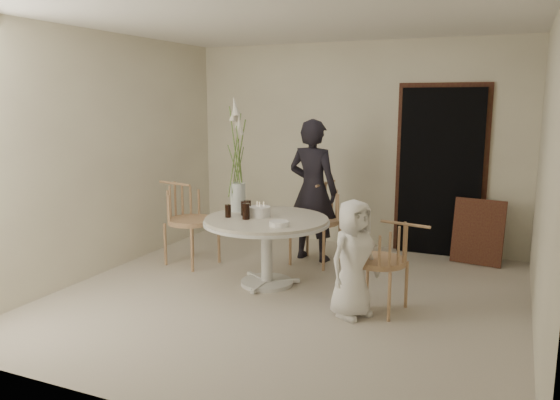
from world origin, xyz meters
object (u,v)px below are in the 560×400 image
at_px(table, 267,228).
at_px(chair_left, 183,211).
at_px(chair_right, 391,253).
at_px(flower_vase, 237,168).
at_px(chair_far, 321,211).
at_px(boy, 353,259).
at_px(birthday_cake, 259,212).
at_px(girl, 313,190).

xyz_separation_m(table, chair_left, (-1.27, 0.35, 0.02)).
height_order(chair_right, flower_vase, flower_vase).
distance_m(chair_far, chair_left, 1.66).
bearing_deg(chair_far, chair_left, -147.33).
xyz_separation_m(chair_left, boy, (2.35, -0.82, -0.09)).
bearing_deg(chair_left, table, -92.62).
bearing_deg(flower_vase, birthday_cake, -26.50).
bearing_deg(table, birthday_cake, 166.91).
xyz_separation_m(chair_left, flower_vase, (0.83, -0.15, 0.58)).
distance_m(chair_left, boy, 2.49).
distance_m(chair_left, birthday_cake, 1.23).
xyz_separation_m(table, chair_far, (0.22, 1.07, 0.01)).
relative_size(table, boy, 1.22).
relative_size(girl, boy, 1.59).
distance_m(table, boy, 1.18).
relative_size(chair_left, birthday_cake, 4.26).
height_order(girl, boy, girl).
height_order(chair_far, chair_right, chair_far).
distance_m(boy, flower_vase, 1.80).
relative_size(table, chair_right, 1.51).
height_order(chair_far, chair_left, chair_left).
bearing_deg(birthday_cake, table, -13.09).
height_order(chair_left, birthday_cake, chair_left).
height_order(table, chair_left, chair_left).
xyz_separation_m(chair_far, girl, (-0.11, 0.01, 0.24)).
bearing_deg(birthday_cake, flower_vase, 153.50).
distance_m(chair_right, boy, 0.37).
xyz_separation_m(table, birthday_cake, (-0.09, 0.02, 0.17)).
height_order(boy, flower_vase, flower_vase).
xyz_separation_m(chair_right, girl, (-1.26, 1.34, 0.30)).
bearing_deg(girl, flower_vase, 65.59).
distance_m(table, girl, 1.12).
bearing_deg(chair_left, flower_vase, -87.73).
bearing_deg(birthday_cake, chair_far, 73.17).
xyz_separation_m(chair_right, chair_left, (-2.65, 0.60, 0.06)).
relative_size(chair_far, birthday_cake, 4.18).
bearing_deg(chair_left, birthday_cake, -92.80).
relative_size(chair_left, girl, 0.57).
bearing_deg(chair_far, flower_vase, -120.42).
relative_size(chair_left, boy, 0.90).
bearing_deg(table, chair_far, 78.15).
relative_size(table, chair_far, 1.38).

